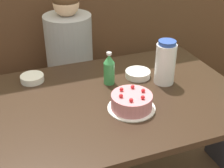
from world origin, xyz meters
TOP-DOWN VIEW (x-y plane):
  - bench_seat at (0.00, 0.83)m, footprint 2.00×0.38m
  - dining_table at (0.00, 0.00)m, footprint 1.43×0.95m
  - birthday_cake at (0.06, -0.13)m, footprint 0.24×0.24m
  - water_pitcher at (0.34, 0.05)m, footprint 0.11×0.11m
  - soju_bottle at (0.04, 0.15)m, footprint 0.06×0.06m
  - bowl_soup_white at (-0.37, 0.33)m, footprint 0.14×0.14m
  - bowl_rice_small at (0.23, 0.16)m, footprint 0.15×0.15m
  - person_pale_blue_shirt at (-0.05, 0.73)m, footprint 0.34×0.34m

SIDE VIEW (x-z plane):
  - bench_seat at x=0.00m, z-range 0.00..0.45m
  - person_pale_blue_shirt at x=-0.05m, z-range -0.03..1.12m
  - dining_table at x=0.00m, z-range 0.28..1.02m
  - bowl_soup_white at x=-0.37m, z-range 0.73..0.77m
  - bowl_rice_small at x=0.23m, z-range 0.73..0.77m
  - birthday_cake at x=0.06m, z-range 0.72..0.82m
  - soju_bottle at x=0.04m, z-range 0.73..0.92m
  - water_pitcher at x=0.34m, z-range 0.73..0.98m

